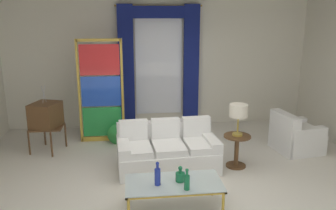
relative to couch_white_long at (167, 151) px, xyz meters
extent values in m
plane|color=silver|center=(0.09, -0.49, -0.30)|extent=(16.00, 16.00, 0.00)
cube|color=silver|center=(0.09, 2.57, 1.20)|extent=(8.00, 0.12, 3.00)
cube|color=white|center=(0.09, 2.49, 1.25)|extent=(1.10, 0.02, 2.50)
cylinder|color=gold|center=(0.09, 2.41, 2.56)|extent=(2.00, 0.04, 0.04)
cube|color=navy|center=(-0.68, 2.39, 1.25)|extent=(0.36, 0.12, 2.70)
cube|color=navy|center=(0.86, 2.39, 1.25)|extent=(0.36, 0.12, 2.70)
cube|color=navy|center=(0.09, 2.39, 2.42)|extent=(1.80, 0.10, 0.28)
cube|color=white|center=(0.01, -0.09, -0.11)|extent=(1.79, 1.01, 0.38)
cube|color=white|center=(-0.02, 0.28, 0.09)|extent=(1.75, 0.31, 0.78)
cube|color=white|center=(0.78, -0.04, -0.02)|extent=(0.25, 0.87, 0.56)
cube|color=white|center=(-0.77, -0.14, -0.02)|extent=(0.25, 0.87, 0.56)
cube|color=white|center=(0.59, -0.10, 0.14)|extent=(0.58, 0.77, 0.12)
cube|color=white|center=(0.57, 0.21, 0.36)|extent=(0.52, 0.17, 0.40)
cube|color=white|center=(0.01, -0.14, 0.14)|extent=(0.58, 0.77, 0.12)
cube|color=white|center=(-0.01, 0.18, 0.36)|extent=(0.52, 0.17, 0.40)
cube|color=white|center=(-0.57, -0.18, 0.14)|extent=(0.58, 0.77, 0.12)
cube|color=white|center=(-0.59, 0.14, 0.36)|extent=(0.52, 0.17, 0.40)
cube|color=silver|center=(-0.07, -1.41, 0.10)|extent=(1.36, 0.68, 0.02)
cube|color=gold|center=(-0.07, -1.09, 0.08)|extent=(1.36, 0.04, 0.03)
cube|color=gold|center=(-0.07, -1.73, 0.08)|extent=(1.36, 0.04, 0.03)
cube|color=gold|center=(-0.73, -1.41, 0.08)|extent=(0.04, 0.68, 0.03)
cube|color=gold|center=(0.59, -1.41, 0.08)|extent=(0.04, 0.68, 0.03)
cylinder|color=gold|center=(-0.71, -1.11, -0.11)|extent=(0.04, 0.04, 0.38)
cylinder|color=gold|center=(0.57, -1.11, -0.11)|extent=(0.04, 0.04, 0.38)
cylinder|color=gold|center=(0.57, -1.71, -0.11)|extent=(0.04, 0.04, 0.38)
cylinder|color=navy|center=(-0.30, -1.46, 0.22)|extent=(0.08, 0.08, 0.24)
cylinder|color=navy|center=(-0.30, -1.46, 0.37)|extent=(0.04, 0.04, 0.06)
sphere|color=navy|center=(-0.30, -1.46, 0.42)|extent=(0.05, 0.05, 0.05)
cylinder|color=#196B3D|center=(0.03, -1.39, 0.17)|extent=(0.13, 0.13, 0.12)
cylinder|color=#196B3D|center=(0.03, -1.39, 0.25)|extent=(0.05, 0.05, 0.05)
sphere|color=#196B3D|center=(0.03, -1.39, 0.30)|extent=(0.06, 0.06, 0.06)
cylinder|color=#196B3D|center=(0.08, -1.64, 0.21)|extent=(0.08, 0.08, 0.21)
cylinder|color=#196B3D|center=(0.08, -1.64, 0.34)|extent=(0.03, 0.03, 0.06)
sphere|color=#196B3D|center=(0.08, -1.64, 0.39)|extent=(0.05, 0.05, 0.05)
cube|color=brown|center=(-2.29, 1.05, 0.20)|extent=(0.62, 0.54, 0.03)
cylinder|color=brown|center=(-2.61, 0.86, -0.05)|extent=(0.04, 0.04, 0.50)
cylinder|color=brown|center=(-2.43, 1.39, -0.05)|extent=(0.04, 0.04, 0.50)
cylinder|color=brown|center=(-2.16, 0.70, -0.05)|extent=(0.04, 0.04, 0.50)
cylinder|color=brown|center=(-1.97, 1.23, -0.05)|extent=(0.04, 0.04, 0.50)
cube|color=brown|center=(-2.29, 1.05, 0.45)|extent=(0.64, 0.69, 0.48)
cube|color=black|center=(-2.51, 1.12, 0.47)|extent=(0.14, 0.37, 0.30)
cylinder|color=gold|center=(-2.54, 1.05, 0.28)|extent=(0.02, 0.04, 0.04)
cylinder|color=gold|center=(-2.49, 1.20, 0.28)|extent=(0.02, 0.04, 0.04)
cylinder|color=silver|center=(-2.29, 1.05, 0.87)|extent=(0.05, 0.13, 0.34)
cylinder|color=silver|center=(-2.29, 1.05, 0.87)|extent=(0.05, 0.13, 0.34)
cube|color=white|center=(2.70, 0.47, -0.10)|extent=(0.91, 0.91, 0.40)
cube|color=white|center=(2.70, 0.47, 0.15)|extent=(0.78, 0.78, 0.10)
cube|color=white|center=(2.39, 0.42, 0.10)|extent=(0.31, 0.82, 0.80)
cube|color=white|center=(2.66, 0.78, -0.01)|extent=(0.75, 0.28, 0.58)
cube|color=white|center=(2.75, 0.15, -0.01)|extent=(0.75, 0.28, 0.58)
cube|color=gold|center=(-1.68, 1.50, 0.80)|extent=(0.05, 0.05, 2.20)
cube|color=gold|center=(-0.78, 1.50, 0.80)|extent=(0.05, 0.05, 2.20)
cube|color=gold|center=(-1.23, 1.50, 1.87)|extent=(0.90, 0.05, 0.06)
cube|color=gold|center=(-1.23, 1.50, -0.25)|extent=(0.90, 0.05, 0.10)
cube|color=#238E3D|center=(-1.23, 1.50, 0.13)|extent=(0.82, 0.02, 0.64)
cube|color=#1E47B7|center=(-1.23, 1.50, 0.80)|extent=(0.82, 0.02, 0.64)
cube|color=red|center=(-1.23, 1.50, 1.46)|extent=(0.82, 0.02, 0.64)
cylinder|color=beige|center=(-0.90, 1.34, -0.27)|extent=(0.16, 0.16, 0.06)
ellipsoid|color=navy|center=(-0.90, 1.34, -0.16)|extent=(0.18, 0.32, 0.20)
sphere|color=navy|center=(-0.90, 1.48, -0.05)|extent=(0.09, 0.09, 0.09)
cone|color=gold|center=(-0.90, 1.54, -0.05)|extent=(0.02, 0.04, 0.02)
cone|color=green|center=(-0.90, 1.16, -0.06)|extent=(0.44, 0.40, 0.50)
cylinder|color=brown|center=(1.25, -0.13, 0.28)|extent=(0.48, 0.48, 0.03)
cylinder|color=brown|center=(1.25, -0.13, -0.01)|extent=(0.08, 0.08, 0.55)
cylinder|color=brown|center=(1.25, -0.13, -0.29)|extent=(0.36, 0.36, 0.03)
cylinder|color=#B29338|center=(1.25, -0.13, 0.31)|extent=(0.18, 0.18, 0.04)
cylinder|color=#B29338|center=(1.25, -0.13, 0.51)|extent=(0.03, 0.03, 0.36)
cylinder|color=beige|center=(1.25, -0.13, 0.75)|extent=(0.32, 0.32, 0.22)
camera|label=1|loc=(-0.68, -5.89, 2.42)|focal=37.83mm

